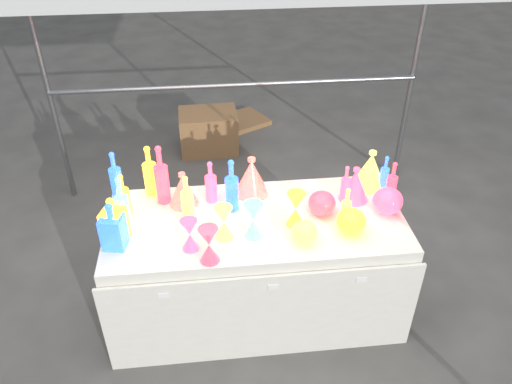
{
  "coord_description": "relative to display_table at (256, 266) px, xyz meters",
  "views": [
    {
      "loc": [
        -0.26,
        -2.37,
        2.61
      ],
      "look_at": [
        0.0,
        0.0,
        0.95
      ],
      "focal_mm": 35.0,
      "sensor_mm": 36.0,
      "label": 1
    }
  ],
  "objects": [
    {
      "name": "ground",
      "position": [
        -0.0,
        0.01,
        -0.37
      ],
      "size": [
        80.0,
        80.0,
        0.0
      ],
      "primitive_type": "plane",
      "color": "#64615C",
      "rests_on": "ground"
    },
    {
      "name": "display_table",
      "position": [
        0.0,
        0.0,
        0.0
      ],
      "size": [
        1.84,
        0.83,
        0.75
      ],
      "color": "white",
      "rests_on": "ground"
    },
    {
      "name": "cardboard_box_closed",
      "position": [
        -0.25,
        2.2,
        -0.16
      ],
      "size": [
        0.59,
        0.44,
        0.42
      ],
      "primitive_type": "cube",
      "rotation": [
        0.0,
        0.0,
        0.03
      ],
      "color": "olive",
      "rests_on": "ground"
    },
    {
      "name": "cardboard_box_flat",
      "position": [
        0.09,
        2.73,
        -0.35
      ],
      "size": [
        0.78,
        0.7,
        0.05
      ],
      "primitive_type": "cube",
      "rotation": [
        0.0,
        0.0,
        0.5
      ],
      "color": "olive",
      "rests_on": "ground"
    },
    {
      "name": "bottle_0",
      "position": [
        -0.64,
        0.36,
        0.55
      ],
      "size": [
        0.11,
        0.11,
        0.35
      ],
      "primitive_type": null,
      "rotation": [
        0.0,
        0.0,
        -0.35
      ],
      "color": "red",
      "rests_on": "display_table"
    },
    {
      "name": "bottle_1",
      "position": [
        -0.85,
        0.34,
        0.54
      ],
      "size": [
        0.08,
        0.08,
        0.33
      ],
      "primitive_type": null,
      "rotation": [
        0.0,
        0.0,
        -0.09
      ],
      "color": "#1A8F4F",
      "rests_on": "display_table"
    },
    {
      "name": "bottle_2",
      "position": [
        -0.56,
        0.26,
        0.58
      ],
      "size": [
        0.1,
        0.1,
        0.4
      ],
      "primitive_type": null,
      "rotation": [
        0.0,
        0.0,
        -0.14
      ],
      "color": "#F45A19",
      "rests_on": "display_table"
    },
    {
      "name": "bottle_3",
      "position": [
        -0.26,
        0.23,
        0.52
      ],
      "size": [
        0.1,
        0.1,
        0.29
      ],
      "primitive_type": null,
      "rotation": [
        0.0,
        0.0,
        -0.44
      ],
      "color": "#2334CD",
      "rests_on": "display_table"
    },
    {
      "name": "bottle_4",
      "position": [
        -0.4,
        0.06,
        0.53
      ],
      "size": [
        0.09,
        0.09,
        0.31
      ],
      "primitive_type": null,
      "rotation": [
        0.0,
        0.0,
        0.35
      ],
      "color": "#126272",
      "rests_on": "display_table"
    },
    {
      "name": "bottle_5",
      "position": [
        -0.77,
        -0.0,
        0.56
      ],
      "size": [
        0.09,
        0.09,
        0.36
      ],
      "primitive_type": null,
      "rotation": [
        0.0,
        0.0,
        -0.15
      ],
      "color": "#B2236F",
      "rests_on": "display_table"
    },
    {
      "name": "bottle_6",
      "position": [
        -0.78,
        0.15,
        0.52
      ],
      "size": [
        0.09,
        0.09,
        0.28
      ],
      "primitive_type": null,
      "rotation": [
        0.0,
        0.0,
        -0.26
      ],
      "color": "red",
      "rests_on": "display_table"
    },
    {
      "name": "bottle_7",
      "position": [
        -0.13,
        0.13,
        0.55
      ],
      "size": [
        0.09,
        0.09,
        0.35
      ],
      "primitive_type": null,
      "rotation": [
        0.0,
        0.0,
        0.06
      ],
      "color": "#1A8F4F",
      "rests_on": "display_table"
    },
    {
      "name": "decanter_0",
      "position": [
        -0.81,
        -0.09,
        0.52
      ],
      "size": [
        0.15,
        0.15,
        0.29
      ],
      "primitive_type": null,
      "rotation": [
        0.0,
        0.0,
        -0.29
      ],
      "color": "red",
      "rests_on": "display_table"
    },
    {
      "name": "decanter_2",
      "position": [
        -0.81,
        -0.15,
        0.52
      ],
      "size": [
        0.14,
        0.14,
        0.29
      ],
      "primitive_type": null,
      "rotation": [
        0.0,
        0.0,
        -0.19
      ],
      "color": "#1A8F4F",
      "rests_on": "display_table"
    },
    {
      "name": "hourglass_0",
      "position": [
        -0.29,
        -0.33,
        0.49
      ],
      "size": [
        0.14,
        0.14,
        0.22
      ],
      "primitive_type": null,
      "rotation": [
        0.0,
        0.0,
        0.31
      ],
      "color": "#F45A19",
      "rests_on": "display_table"
    },
    {
      "name": "hourglass_1",
      "position": [
        -0.39,
        -0.22,
        0.47
      ],
      "size": [
        0.11,
        0.11,
        0.2
      ],
      "primitive_type": null,
      "rotation": [
        0.0,
        0.0,
        0.12
      ],
      "color": "#2334CD",
      "rests_on": "display_table"
    },
    {
      "name": "hourglass_2",
      "position": [
        -0.2,
        -0.14,
        0.48
      ],
      "size": [
        0.12,
        0.12,
        0.21
      ],
      "primitive_type": null,
      "rotation": [
        0.0,
        0.0,
        -0.16
      ],
      "color": "#126272",
      "rests_on": "display_table"
    },
    {
      "name": "hourglass_3",
      "position": [
        -0.03,
        -0.14,
        0.49
      ],
      "size": [
        0.13,
        0.13,
        0.23
      ],
      "primitive_type": null,
      "rotation": [
        0.0,
        0.0,
        0.11
      ],
      "color": "#B2236F",
      "rests_on": "display_table"
    },
    {
      "name": "hourglass_4",
      "position": [
        0.23,
        -0.06,
        0.49
      ],
      "size": [
        0.12,
        0.12,
        0.22
      ],
      "primitive_type": null,
      "rotation": [
        0.0,
        0.0,
        -0.1
      ],
      "color": "red",
      "rests_on": "display_table"
    },
    {
      "name": "globe_0",
      "position": [
        0.53,
        -0.17,
        0.45
      ],
      "size": [
        0.21,
        0.21,
        0.14
      ],
      "primitive_type": null,
      "rotation": [
        0.0,
        0.0,
        -0.27
      ],
      "color": "red",
      "rests_on": "display_table"
    },
    {
      "name": "globe_1",
      "position": [
        0.25,
        -0.23,
        0.44
      ],
      "size": [
        0.18,
        0.18,
        0.12
      ],
      "primitive_type": null,
      "rotation": [
        0.0,
        0.0,
        -0.23
      ],
      "color": "#126272",
      "rests_on": "display_table"
    },
    {
      "name": "globe_2",
      "position": [
        0.4,
        0.02,
        0.44
      ],
      "size": [
        0.17,
        0.17,
        0.14
      ],
      "primitive_type": null,
      "rotation": [
        0.0,
        0.0,
        0.0
      ],
      "color": "#F45A19",
      "rests_on": "display_table"
    },
    {
      "name": "globe_3",
      "position": [
        0.8,
        -0.0,
        0.45
      ],
      "size": [
        0.23,
        0.23,
        0.15
      ],
      "primitive_type": null,
      "rotation": [
        0.0,
        0.0,
        -0.34
      ],
      "color": "#2334CD",
      "rests_on": "display_table"
    },
    {
      "name": "lampshade_0",
      "position": [
        -0.43,
        0.22,
        0.49
      ],
      "size": [
        0.23,
        0.23,
        0.22
      ],
      "primitive_type": null,
      "rotation": [
        0.0,
        0.0,
        0.28
      ],
      "color": "yellow",
      "rests_on": "display_table"
    },
    {
      "name": "lampshade_1",
      "position": [
        0.0,
        0.29,
        0.51
      ],
      "size": [
        0.23,
        0.23,
        0.26
      ],
      "primitive_type": null,
      "rotation": [
        0.0,
        0.0,
        0.06
      ],
      "color": "yellow",
      "rests_on": "display_table"
    },
    {
      "name": "lampshade_2",
      "position": [
        0.64,
        0.16,
        0.49
      ],
      "size": [
        0.21,
        0.21,
        0.23
      ],
      "primitive_type": null,
      "rotation": [
        0.0,
        0.0,
        0.09
      ],
      "color": "#2334CD",
      "rests_on": "display_table"
    },
    {
      "name": "lampshade_3",
      "position": [
        0.78,
        0.29,
        0.51
      ],
      "size": [
        0.25,
        0.25,
        0.26
      ],
      "primitive_type": null,
      "rotation": [
        0.0,
        0.0,
        -0.15
      ],
      "color": "#126272",
      "rests_on": "display_table"
    },
    {
      "name": "bottle_8",
      "position": [
        0.86,
        0.24,
        0.5
      ],
      "size": [
        0.07,
        0.07,
        0.25
      ],
      "primitive_type": null,
      "rotation": [
        0.0,
        0.0,
        0.24
      ],
      "color": "#1A8F4F",
      "rests_on": "display_table"
    },
    {
      "name": "bottle_9",
      "position": [
        0.86,
        0.1,
        0.52
      ],
      "size": [
        0.07,
        0.07,
        0.29
      ],
      "primitive_type": null,
      "rotation": [
        0.0,
        0.0,
        0.07
      ],
      "color": "#F45A19",
      "rests_on": "display_table"
    },
    {
      "name": "bottle_10",
      "position": [
        0.58,
        0.15,
        0.5
      ],
      "size": [
        0.06,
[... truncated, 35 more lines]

